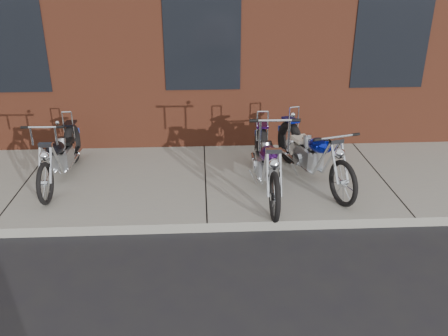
{
  "coord_description": "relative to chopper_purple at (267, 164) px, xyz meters",
  "views": [
    {
      "loc": [
        -0.06,
        -5.79,
        3.56
      ],
      "look_at": [
        0.28,
        0.8,
        0.64
      ],
      "focal_mm": 38.0,
      "sensor_mm": 36.0,
      "label": 1
    }
  ],
  "objects": [
    {
      "name": "chopper_purple",
      "position": [
        0.0,
        0.0,
        0.0
      ],
      "size": [
        0.61,
        2.52,
        1.41
      ],
      "rotation": [
        0.0,
        0.0,
        -1.58
      ],
      "color": "black",
      "rests_on": "sidewalk"
    },
    {
      "name": "ground",
      "position": [
        -0.97,
        -1.0,
        -0.6
      ],
      "size": [
        120.0,
        120.0,
        0.0
      ],
      "primitive_type": "plane",
      "color": "black",
      "rests_on": "ground"
    },
    {
      "name": "chopper_third",
      "position": [
        -3.36,
        0.59,
        -0.05
      ],
      "size": [
        0.55,
        2.27,
        1.15
      ],
      "rotation": [
        0.0,
        0.0,
        -1.59
      ],
      "color": "black",
      "rests_on": "sidewalk"
    },
    {
      "name": "chopper_blue",
      "position": [
        0.8,
        0.34,
        -0.01
      ],
      "size": [
        0.9,
        2.4,
        1.08
      ],
      "rotation": [
        0.0,
        0.0,
        -1.28
      ],
      "color": "black",
      "rests_on": "sidewalk"
    },
    {
      "name": "sidewalk",
      "position": [
        -0.97,
        0.5,
        -0.53
      ],
      "size": [
        22.0,
        3.0,
        0.15
      ],
      "primitive_type": "cube",
      "color": "gray",
      "rests_on": "ground"
    }
  ]
}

